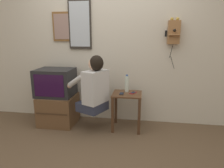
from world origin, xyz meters
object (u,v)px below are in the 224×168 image
at_px(wall_phone_antique, 174,32).
at_px(water_bottle, 127,84).
at_px(person, 94,86).
at_px(wall_mirror, 80,24).
at_px(framed_picture, 63,27).
at_px(cell_phone_held, 122,94).
at_px(cell_phone_spare, 133,93).
at_px(television, 55,82).

xyz_separation_m(wall_phone_antique, water_bottle, (-0.68, -0.18, -0.78)).
bearing_deg(person, water_bottle, -37.51).
xyz_separation_m(person, wall_mirror, (-0.33, 0.47, 0.90)).
distance_m(framed_picture, wall_mirror, 0.29).
bearing_deg(wall_mirror, person, -54.42).
distance_m(wall_mirror, water_bottle, 1.23).
relative_size(cell_phone_held, cell_phone_spare, 0.91).
bearing_deg(person, television, 100.81).
distance_m(wall_phone_antique, framed_picture, 1.76).
bearing_deg(wall_phone_antique, wall_mirror, 178.41).
height_order(wall_phone_antique, framed_picture, framed_picture).
bearing_deg(cell_phone_spare, water_bottle, 175.18).
bearing_deg(water_bottle, person, -152.67).
height_order(framed_picture, cell_phone_held, framed_picture).
height_order(cell_phone_spare, water_bottle, water_bottle).
bearing_deg(wall_mirror, framed_picture, 179.37).
distance_m(television, framed_picture, 0.93).
distance_m(person, cell_phone_spare, 0.61).
distance_m(person, wall_phone_antique, 1.45).
bearing_deg(framed_picture, television, -103.09).
bearing_deg(wall_mirror, water_bottle, -15.75).
xyz_separation_m(cell_phone_spare, water_bottle, (-0.10, 0.07, 0.12)).
height_order(person, cell_phone_spare, person).
distance_m(person, framed_picture, 1.17).
distance_m(framed_picture, water_bottle, 1.41).
bearing_deg(framed_picture, wall_phone_antique, -1.44).
xyz_separation_m(person, wall_phone_antique, (1.14, 0.42, 0.78)).
height_order(television, cell_phone_held, television).
height_order(person, television, person).
bearing_deg(framed_picture, cell_phone_spare, -14.14).
xyz_separation_m(television, cell_phone_held, (1.09, -0.08, -0.12)).
height_order(television, wall_phone_antique, wall_phone_antique).
relative_size(cell_phone_spare, water_bottle, 0.50).
bearing_deg(person, cell_phone_held, -51.05).
xyz_separation_m(cell_phone_held, water_bottle, (0.06, 0.14, 0.12)).
relative_size(television, wall_phone_antique, 0.76).
height_order(wall_mirror, cell_phone_held, wall_mirror).
height_order(wall_mirror, water_bottle, wall_mirror).
distance_m(person, cell_phone_held, 0.43).
relative_size(framed_picture, wall_mirror, 0.60).
relative_size(television, cell_phone_spare, 4.20).
relative_size(wall_mirror, water_bottle, 2.87).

